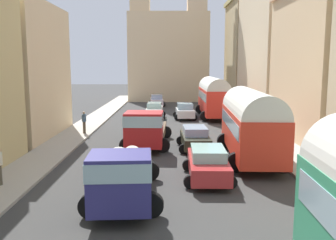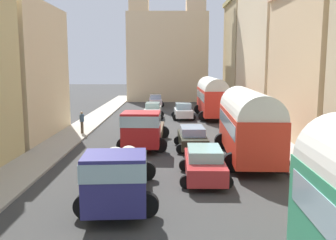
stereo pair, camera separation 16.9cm
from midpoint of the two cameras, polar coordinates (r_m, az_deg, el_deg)
The scene contains 19 objects.
ground_plane at distance 29.57m, azimuth 0.22°, elevation -1.96°, with size 154.00×154.00×0.00m, color #393938.
sidewalk_left at distance 30.44m, azimuth -13.57°, elevation -1.77°, with size 2.50×70.00×0.14m, color #B1AA9A.
sidewalk_right at distance 30.43m, azimuth 14.01°, elevation -1.79°, with size 2.50×70.00×0.14m, color #B0ADA4.
building_left_2 at distance 29.48m, azimuth -21.80°, elevation 6.95°, with size 4.94×9.79×9.76m.
building_right_2 at distance 28.31m, azimuth 23.85°, elevation 7.92°, with size 6.02×10.72×10.82m.
building_right_3 at distance 40.65m, azimuth 15.79°, elevation 10.83°, with size 4.85×13.85×14.45m.
building_right_4 at distance 53.10m, azimuth 12.62°, elevation 10.22°, with size 5.94×10.20×14.31m.
distant_church at distance 57.20m, azimuth 0.24°, elevation 10.83°, with size 11.88×7.21×22.32m.
parked_bus_1 at distance 21.40m, azimuth 12.69°, elevation -0.25°, with size 3.56×8.70×3.97m.
parked_bus_2 at distance 38.38m, azimuth 7.13°, elevation 3.80°, with size 3.20×9.15×4.09m.
cargo_truck_0 at distance 14.38m, azimuth -7.02°, elevation -8.28°, with size 3.24×7.23×2.38m.
cargo_truck_1 at distance 24.03m, azimuth -3.28°, elevation -1.24°, with size 3.29×7.60×2.54m.
car_0 at distance 29.49m, azimuth -2.68°, elevation -0.43°, with size 2.25×4.44×1.59m.
car_1 at distance 37.25m, azimuth -1.96°, elevation 1.46°, with size 2.22×4.20×1.63m.
car_2 at distance 48.89m, azimuth -1.60°, elevation 3.05°, with size 2.35×4.04×1.52m.
car_3 at distance 17.56m, azimuth 6.12°, elevation -6.66°, with size 2.40×4.39×1.52m.
car_4 at distance 23.74m, azimuth 4.20°, elevation -2.75°, with size 2.32×4.18×1.45m.
car_5 at distance 37.07m, azimuth 2.74°, elevation 1.38°, with size 2.36×3.70×1.59m.
pedestrian_0 at distance 29.15m, azimuth -12.72°, elevation -0.24°, with size 0.48×0.48×1.82m.
Camera 2 is at (0.10, -2.09, 5.32)m, focal length 39.54 mm.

